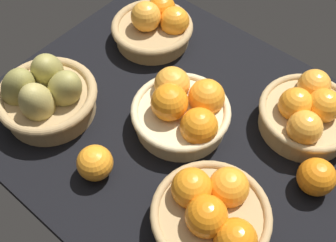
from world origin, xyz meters
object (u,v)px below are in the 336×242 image
at_px(basket_far_left, 155,26).
at_px(basket_center, 183,110).
at_px(basket_near_left_pears, 45,95).
at_px(basket_far_right, 307,113).
at_px(basket_near_right, 212,214).
at_px(loose_orange_back_gap, 316,177).
at_px(loose_orange_front_gap, 95,163).

height_order(basket_far_left, basket_center, basket_center).
bearing_deg(basket_near_left_pears, basket_far_right, 35.80).
xyz_separation_m(basket_near_right, loose_orange_back_gap, (0.11, 0.20, -0.01)).
bearing_deg(basket_near_right, loose_orange_back_gap, 61.59).
relative_size(basket_near_right, loose_orange_back_gap, 2.93).
bearing_deg(basket_near_right, loose_orange_front_gap, -166.26).
bearing_deg(basket_near_right, basket_center, 141.41).
bearing_deg(basket_far_right, basket_near_left_pears, -144.20).
xyz_separation_m(basket_far_left, basket_far_right, (0.45, -0.00, 0.01)).
bearing_deg(basket_center, basket_near_left_pears, -146.61).
xyz_separation_m(basket_center, basket_far_right, (0.21, 0.17, 0.00)).
xyz_separation_m(basket_far_left, loose_orange_back_gap, (0.54, -0.13, -0.00)).
bearing_deg(loose_orange_back_gap, basket_center, -171.36).
distance_m(basket_far_right, loose_orange_back_gap, 0.16).
bearing_deg(basket_near_left_pears, basket_near_right, 2.00).
height_order(basket_far_left, loose_orange_back_gap, basket_far_left).
height_order(basket_near_right, basket_near_left_pears, basket_near_left_pears).
xyz_separation_m(basket_far_left, basket_near_left_pears, (-0.03, -0.35, 0.01)).
height_order(basket_near_left_pears, loose_orange_front_gap, basket_near_left_pears).
height_order(basket_near_left_pears, basket_center, basket_near_left_pears).
relative_size(basket_far_right, loose_orange_front_gap, 2.87).
distance_m(basket_far_left, basket_center, 0.29).
height_order(basket_center, basket_far_right, basket_center).
relative_size(basket_near_right, loose_orange_front_gap, 3.00).
xyz_separation_m(basket_far_left, loose_orange_front_gap, (0.18, -0.39, -0.00)).
distance_m(basket_far_left, basket_far_right, 0.45).
height_order(basket_near_right, loose_orange_front_gap, basket_near_right).
relative_size(basket_far_left, basket_far_right, 0.99).
bearing_deg(basket_far_right, loose_orange_front_gap, -124.80).
xyz_separation_m(basket_far_right, loose_orange_front_gap, (-0.27, -0.39, -0.01)).
height_order(basket_far_left, basket_far_right, same).
relative_size(basket_near_left_pears, loose_orange_back_gap, 2.98).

